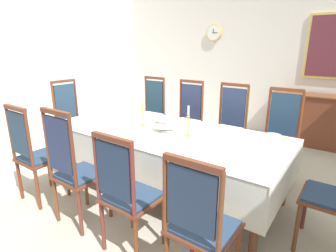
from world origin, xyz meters
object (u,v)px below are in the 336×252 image
chair_north_a (151,114)px  chair_south_d (200,223)px  chair_north_b (187,120)px  chair_south_c (127,192)px  chair_north_d (279,137)px  candlestick_east (188,124)px  chair_head_west (72,120)px  candlestick_west (143,114)px  bowl_near_right (273,136)px  mounted_clock (214,33)px  spoon_secondary (285,138)px  chair_south_b (74,167)px  bowl_near_left (170,118)px  chair_south_a (34,152)px  spoon_primary (164,117)px  sideboard (314,120)px  chair_north_c (229,128)px  soup_tureen (165,122)px  dining_table (164,137)px

chair_north_a → chair_south_d: chair_north_a is taller
chair_north_b → chair_south_c: (0.69, -2.02, -0.04)m
chair_north_a → chair_south_c: bearing=124.8°
chair_north_d → candlestick_east: chair_north_d is taller
chair_north_b → chair_head_west: 1.77m
candlestick_west → candlestick_east: (0.64, 0.00, -0.02)m
bowl_near_right → mounted_clock: 3.49m
bowl_near_right → spoon_secondary: size_ratio=0.98×
chair_north_a → chair_south_b: size_ratio=1.03×
bowl_near_left → candlestick_west: bearing=-100.0°
chair_south_a → chair_south_d: chair_south_a is taller
chair_north_d → spoon_primary: bearing=20.9°
spoon_secondary → candlestick_west: bearing=-159.1°
bowl_near_left → sideboard: (1.43, 2.36, -0.33)m
chair_north_c → chair_south_d: (0.67, -2.02, -0.05)m
chair_north_b → chair_north_d: size_ratio=1.00×
chair_south_b → sideboard: (1.51, 3.83, -0.15)m
candlestick_west → spoon_secondary: 1.62m
chair_south_a → mounted_clock: mounted_clock is taller
sideboard → chair_south_a: bearing=59.8°
chair_north_b → chair_north_c: chair_north_c is taller
chair_north_a → bowl_near_right: size_ratio=6.96×
chair_south_a → bowl_near_right: (2.13, 1.50, 0.20)m
chair_north_a → bowl_near_left: 0.99m
chair_north_b → sideboard: 2.36m
chair_south_a → spoon_primary: bearing=65.5°
chair_south_c → soup_tureen: 1.11m
dining_table → chair_south_c: size_ratio=2.52×
chair_head_west → candlestick_east: (2.09, -0.00, 0.28)m
chair_south_c → chair_south_b: bearing=-179.5°
chair_north_c → sideboard: (0.83, 1.80, -0.16)m
spoon_primary → sideboard: size_ratio=0.12×
chair_north_a → candlestick_west: 1.28m
chair_south_a → chair_south_d: 2.08m
chair_north_b → spoon_primary: (-0.04, -0.53, 0.16)m
chair_north_c → soup_tureen: (-0.36, -1.02, 0.25)m
chair_north_c → bowl_near_right: (0.72, -0.53, 0.17)m
chair_head_west → candlestick_east: size_ratio=3.61×
chair_north_d → candlestick_west: (-1.36, -1.01, 0.31)m
chair_south_c → sideboard: chair_south_c is taller
chair_north_a → mounted_clock: size_ratio=3.64×
chair_north_d → soup_tureen: 1.47m
candlestick_west → chair_south_a: bearing=-125.4°
candlestick_west → chair_south_b: bearing=-90.0°
chair_north_a → chair_north_b: (0.72, -0.00, -0.00)m
chair_north_d → mounted_clock: bearing=-45.9°
chair_south_c → chair_north_c: (-0.00, 2.02, 0.04)m
chair_south_d → chair_south_b: bearing=-179.7°
chair_south_a → sideboard: size_ratio=0.78×
bowl_near_right → mounted_clock: mounted_clock is taller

